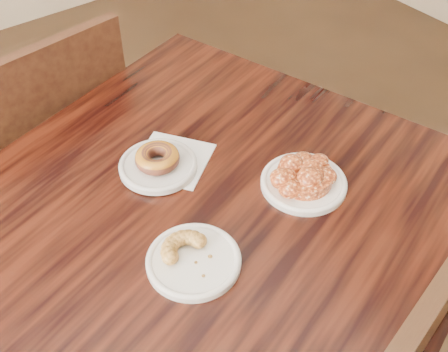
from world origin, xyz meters
TOP-DOWN VIEW (x-y plane):
  - cafe_table at (0.22, 0.15)m, footprint 1.19×1.19m
  - chair_far at (0.08, 0.86)m, footprint 0.54×0.54m
  - napkin at (0.23, 0.31)m, footprint 0.21×0.21m
  - plate_donut at (0.19, 0.30)m, footprint 0.16×0.16m
  - plate_cruller at (0.11, 0.06)m, footprint 0.17×0.17m
  - plate_fritter at (0.40, 0.08)m, footprint 0.17×0.17m
  - glazed_donut at (0.19, 0.30)m, footprint 0.09×0.09m
  - apple_fritter at (0.40, 0.08)m, footprint 0.16×0.16m
  - cruller_fragment at (0.11, 0.06)m, footprint 0.10×0.10m

SIDE VIEW (x-z plane):
  - cafe_table at x=0.22m, z-range 0.00..0.75m
  - chair_far at x=0.08m, z-range 0.00..0.90m
  - napkin at x=0.23m, z-range 0.75..0.75m
  - plate_cruller at x=0.11m, z-range 0.75..0.76m
  - plate_fritter at x=0.40m, z-range 0.75..0.76m
  - plate_donut at x=0.19m, z-range 0.75..0.77m
  - cruller_fragment at x=0.11m, z-range 0.76..0.79m
  - apple_fritter at x=0.40m, z-range 0.76..0.80m
  - glazed_donut at x=0.19m, z-range 0.77..0.80m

